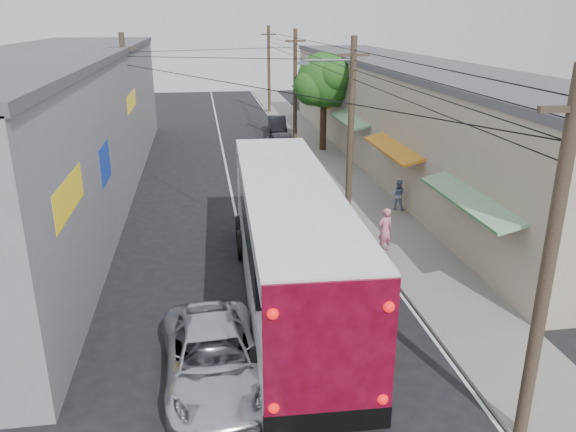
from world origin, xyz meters
The scene contains 13 objects.
ground centered at (0.00, 0.00, 0.00)m, with size 120.00×120.00×0.00m, color black.
sidewalk centered at (6.50, 20.00, 0.06)m, with size 3.00×80.00×0.12m, color slate.
building_right centered at (10.99, 22.00, 3.15)m, with size 7.09×40.00×6.25m.
building_left centered at (-8.50, 18.00, 3.65)m, with size 7.20×36.00×7.25m.
utility_poles centered at (3.13, 20.33, 4.13)m, with size 11.80×45.28×8.00m.
street_tree centered at (6.87, 26.02, 4.67)m, with size 4.40×4.00×6.60m.
coach_bus centered at (1.20, 5.37, 2.03)m, with size 3.47×13.67×3.91m.
jeepney centered at (-1.40, 1.00, 0.72)m, with size 2.38×5.17×1.44m, color silver.
parked_suv centered at (3.80, 17.32, 0.84)m, with size 2.35×5.77×1.68m, color #9E9DA5.
parked_car_mid centered at (3.80, 24.39, 0.82)m, with size 1.93×4.81×1.64m, color #2A2B30.
parked_car_far centered at (4.60, 33.02, 0.64)m, with size 1.36×3.91×1.29m, color black.
pedestrian_near centered at (5.40, 8.19, 1.01)m, with size 0.65×0.42×1.77m, color #D8728C.
pedestrian_far centered at (7.60, 12.98, 0.84)m, with size 0.70×0.55×1.45m, color #8093BB.
Camera 1 is at (-1.38, -11.12, 8.74)m, focal length 35.00 mm.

